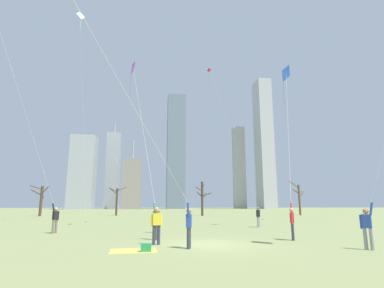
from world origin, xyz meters
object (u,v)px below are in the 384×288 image
(kite_flyer_foreground_left_blue, at_px, (290,164))
(bare_tree_left_of_center, at_px, (299,198))
(bystander_strolling_midfield, at_px, (258,216))
(picnic_spot, at_px, (141,249))
(distant_kite_drifting_left_red, at_px, (216,90))
(kite_flyer_midfield_left_green, at_px, (42,173))
(bare_tree_right_of_center, at_px, (41,200))
(bare_tree_center, at_px, (202,198))
(kite_flyer_far_back_purple, at_px, (148,168))
(kite_flyer_midfield_center_pink, at_px, (157,168))
(bystander_far_off_by_trees, at_px, (157,224))
(bystander_watching_nearby, at_px, (156,218))
(distant_kite_high_overhead_white, at_px, (81,36))
(bare_tree_rightmost, at_px, (117,200))

(kite_flyer_foreground_left_blue, relative_size, bare_tree_left_of_center, 2.24)
(bystander_strolling_midfield, xyz_separation_m, picnic_spot, (-8.85, -12.06, -0.81))
(distant_kite_drifting_left_red, bearing_deg, bare_tree_left_of_center, 34.82)
(kite_flyer_midfield_left_green, height_order, bare_tree_right_of_center, kite_flyer_midfield_left_green)
(distant_kite_drifting_left_red, xyz_separation_m, bare_tree_center, (-0.41, 11.12, -14.99))
(kite_flyer_far_back_purple, xyz_separation_m, kite_flyer_midfield_left_green, (-6.60, 1.39, -0.21))
(kite_flyer_midfield_center_pink, xyz_separation_m, bystander_strolling_midfield, (8.28, 13.34, -2.19))
(bare_tree_right_of_center, bearing_deg, kite_flyer_foreground_left_blue, -53.03)
(bystander_far_off_by_trees, distance_m, bystander_strolling_midfield, 13.04)
(distant_kite_drifting_left_red, relative_size, bare_tree_left_of_center, 3.55)
(kite_flyer_foreground_left_blue, bearing_deg, picnic_spot, -149.31)
(kite_flyer_far_back_purple, bearing_deg, bystander_strolling_midfield, 34.73)
(bystander_watching_nearby, height_order, picnic_spot, bystander_watching_nearby)
(distant_kite_high_overhead_white, bearing_deg, picnic_spot, -67.49)
(kite_flyer_midfield_center_pink, height_order, bare_tree_right_of_center, kite_flyer_midfield_center_pink)
(kite_flyer_foreground_left_blue, relative_size, picnic_spot, 7.19)
(kite_flyer_midfield_center_pink, distance_m, kite_flyer_foreground_left_blue, 10.35)
(distant_kite_drifting_left_red, bearing_deg, bare_tree_right_of_center, 155.47)
(distant_kite_drifting_left_red, bearing_deg, kite_flyer_far_back_purple, -111.45)
(kite_flyer_midfield_center_pink, xyz_separation_m, kite_flyer_far_back_purple, (-0.50, 7.24, 0.83))
(bystander_strolling_midfield, distance_m, bare_tree_center, 27.44)
(bystander_watching_nearby, bearing_deg, bare_tree_center, 76.05)
(bare_tree_right_of_center, height_order, bare_tree_center, bare_tree_center)
(bystander_watching_nearby, distance_m, bare_tree_left_of_center, 41.26)
(distant_kite_high_overhead_white, height_order, distant_kite_drifting_left_red, distant_kite_high_overhead_white)
(kite_flyer_foreground_left_blue, distance_m, picnic_spot, 10.84)
(picnic_spot, xyz_separation_m, bare_tree_left_of_center, (26.12, 40.32, 2.93))
(bystander_far_off_by_trees, height_order, bare_tree_rightmost, bare_tree_rightmost)
(bystander_strolling_midfield, distance_m, bare_tree_left_of_center, 33.19)
(kite_flyer_midfield_center_pink, height_order, bystander_strolling_midfield, kite_flyer_midfield_center_pink)
(kite_flyer_midfield_left_green, relative_size, bare_tree_rightmost, 3.12)
(kite_flyer_foreground_left_blue, xyz_separation_m, bare_tree_center, (-0.19, 34.30, -1.20))
(kite_flyer_far_back_purple, xyz_separation_m, bystander_strolling_midfield, (8.79, 6.09, -3.02))
(bystander_watching_nearby, distance_m, bare_tree_center, 32.49)
(kite_flyer_foreground_left_blue, relative_size, distant_kite_high_overhead_white, 0.59)
(kite_flyer_foreground_left_blue, distance_m, bystander_far_off_by_trees, 9.23)
(distant_kite_high_overhead_white, relative_size, bare_tree_left_of_center, 3.78)
(kite_flyer_midfield_left_green, bearing_deg, bare_tree_left_of_center, 45.27)
(bare_tree_left_of_center, bearing_deg, bare_tree_center, -177.07)
(kite_flyer_midfield_center_pink, bearing_deg, bare_tree_left_of_center, 58.43)
(distant_kite_drifting_left_red, relative_size, bare_tree_rightmost, 4.42)
(kite_flyer_midfield_left_green, bearing_deg, picnic_spot, -48.37)
(bystander_watching_nearby, height_order, bare_tree_center, bare_tree_center)
(bare_tree_rightmost, bearing_deg, bystander_far_off_by_trees, -80.48)
(kite_flyer_midfield_left_green, bearing_deg, distant_kite_high_overhead_white, 97.39)
(bystander_strolling_midfield, bearing_deg, distant_kite_high_overhead_white, 156.02)
(kite_flyer_midfield_center_pink, relative_size, bystander_strolling_midfield, 10.38)
(kite_flyer_foreground_left_blue, xyz_separation_m, bare_tree_left_of_center, (17.50, 35.20, -1.20))
(bystander_far_off_by_trees, bearing_deg, distant_kite_high_overhead_white, 116.32)
(bystander_watching_nearby, relative_size, distant_kite_drifting_left_red, 0.07)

